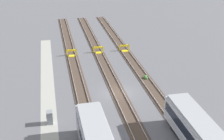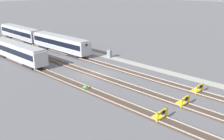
{
  "view_description": "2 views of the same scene",
  "coord_description": "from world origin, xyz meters",
  "px_view_note": "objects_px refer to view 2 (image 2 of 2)",
  "views": [
    {
      "loc": [
        38.5,
        -8.93,
        20.64
      ],
      "look_at": [
        -4.24,
        0.0,
        1.8
      ],
      "focal_mm": 50.0,
      "sensor_mm": 36.0,
      "label": 1
    },
    {
      "loc": [
        -31.82,
        28.43,
        14.91
      ],
      "look_at": [
        -4.24,
        0.0,
        1.8
      ],
      "focal_mm": 42.0,
      "sensor_mm": 36.0,
      "label": 2
    }
  ],
  "objects_px": {
    "subway_car_front_row_centre": "(20,33)",
    "bumper_stop_near_inner_track": "(183,101)",
    "bumper_stop_nearest_track": "(198,89)",
    "electrical_cabinet": "(109,54)",
    "subway_car_front_row_left_inner": "(17,51)",
    "bumper_stop_middle_track": "(160,115)",
    "weed_clump": "(86,87)",
    "subway_car_front_row_leftmost": "(60,43)"
  },
  "relations": [
    {
      "from": "subway_car_front_row_leftmost",
      "to": "subway_car_front_row_left_inner",
      "type": "bearing_deg",
      "value": 90.0
    },
    {
      "from": "bumper_stop_nearest_track",
      "to": "electrical_cabinet",
      "type": "height_order",
      "value": "electrical_cabinet"
    },
    {
      "from": "subway_car_front_row_leftmost",
      "to": "weed_clump",
      "type": "relative_size",
      "value": 19.61
    },
    {
      "from": "subway_car_front_row_centre",
      "to": "weed_clump",
      "type": "bearing_deg",
      "value": 165.26
    },
    {
      "from": "bumper_stop_middle_track",
      "to": "electrical_cabinet",
      "type": "bearing_deg",
      "value": -32.97
    },
    {
      "from": "subway_car_front_row_left_inner",
      "to": "electrical_cabinet",
      "type": "relative_size",
      "value": 11.25
    },
    {
      "from": "subway_car_front_row_centre",
      "to": "bumper_stop_near_inner_track",
      "type": "xyz_separation_m",
      "value": [
        -53.0,
        5.21,
        -1.53
      ]
    },
    {
      "from": "bumper_stop_near_inner_track",
      "to": "electrical_cabinet",
      "type": "relative_size",
      "value": 1.25
    },
    {
      "from": "weed_clump",
      "to": "subway_car_front_row_centre",
      "type": "bearing_deg",
      "value": -14.74
    },
    {
      "from": "subway_car_front_row_left_inner",
      "to": "electrical_cabinet",
      "type": "distance_m",
      "value": 18.7
    },
    {
      "from": "subway_car_front_row_leftmost",
      "to": "subway_car_front_row_left_inner",
      "type": "distance_m",
      "value": 10.39
    },
    {
      "from": "bumper_stop_near_inner_track",
      "to": "electrical_cabinet",
      "type": "distance_m",
      "value": 24.91
    },
    {
      "from": "bumper_stop_nearest_track",
      "to": "weed_clump",
      "type": "relative_size",
      "value": 2.18
    },
    {
      "from": "bumper_stop_near_inner_track",
      "to": "weed_clump",
      "type": "bearing_deg",
      "value": 21.84
    },
    {
      "from": "weed_clump",
      "to": "subway_car_front_row_leftmost",
      "type": "bearing_deg",
      "value": -26.46
    },
    {
      "from": "bumper_stop_nearest_track",
      "to": "bumper_stop_middle_track",
      "type": "bearing_deg",
      "value": 93.29
    },
    {
      "from": "subway_car_front_row_centre",
      "to": "weed_clump",
      "type": "xyz_separation_m",
      "value": [
        -39.84,
        10.48,
        -1.8
      ]
    },
    {
      "from": "subway_car_front_row_left_inner",
      "to": "subway_car_front_row_centre",
      "type": "height_order",
      "value": "same"
    },
    {
      "from": "bumper_stop_near_inner_track",
      "to": "bumper_stop_nearest_track",
      "type": "bearing_deg",
      "value": -82.91
    },
    {
      "from": "subway_car_front_row_centre",
      "to": "electrical_cabinet",
      "type": "bearing_deg",
      "value": -171.52
    },
    {
      "from": "bumper_stop_nearest_track",
      "to": "electrical_cabinet",
      "type": "bearing_deg",
      "value": -11.43
    },
    {
      "from": "bumper_stop_near_inner_track",
      "to": "subway_car_front_row_centre",
      "type": "bearing_deg",
      "value": -5.61
    },
    {
      "from": "weed_clump",
      "to": "subway_car_front_row_left_inner",
      "type": "bearing_deg",
      "value": -0.29
    },
    {
      "from": "electrical_cabinet",
      "to": "weed_clump",
      "type": "xyz_separation_m",
      "value": [
        -9.79,
        14.96,
        -0.56
      ]
    },
    {
      "from": "subway_car_front_row_left_inner",
      "to": "bumper_stop_near_inner_track",
      "type": "distance_m",
      "value": 34.67
    },
    {
      "from": "bumper_stop_near_inner_track",
      "to": "subway_car_front_row_left_inner",
      "type": "bearing_deg",
      "value": 8.58
    },
    {
      "from": "bumper_stop_nearest_track",
      "to": "electrical_cabinet",
      "type": "distance_m",
      "value": 22.76
    },
    {
      "from": "subway_car_front_row_left_inner",
      "to": "subway_car_front_row_centre",
      "type": "distance_m",
      "value": 21.43
    },
    {
      "from": "subway_car_front_row_centre",
      "to": "bumper_stop_near_inner_track",
      "type": "distance_m",
      "value": 53.28
    },
    {
      "from": "subway_car_front_row_centre",
      "to": "electrical_cabinet",
      "type": "height_order",
      "value": "subway_car_front_row_centre"
    },
    {
      "from": "subway_car_front_row_left_inner",
      "to": "subway_car_front_row_centre",
      "type": "relative_size",
      "value": 1.0
    },
    {
      "from": "subway_car_front_row_left_inner",
      "to": "subway_car_front_row_leftmost",
      "type": "bearing_deg",
      "value": -90.0
    },
    {
      "from": "bumper_stop_middle_track",
      "to": "electrical_cabinet",
      "type": "distance_m",
      "value": 27.3
    },
    {
      "from": "subway_car_front_row_centre",
      "to": "bumper_stop_near_inner_track",
      "type": "bearing_deg",
      "value": 174.39
    },
    {
      "from": "electrical_cabinet",
      "to": "bumper_stop_near_inner_track",
      "type": "bearing_deg",
      "value": 157.12
    },
    {
      "from": "subway_car_front_row_leftmost",
      "to": "bumper_stop_near_inner_track",
      "type": "relative_size",
      "value": 9.0
    },
    {
      "from": "electrical_cabinet",
      "to": "weed_clump",
      "type": "distance_m",
      "value": 17.89
    },
    {
      "from": "subway_car_front_row_left_inner",
      "to": "bumper_stop_middle_track",
      "type": "bearing_deg",
      "value": 180.0
    },
    {
      "from": "subway_car_front_row_leftmost",
      "to": "bumper_stop_nearest_track",
      "type": "xyz_separation_m",
      "value": [
        -33.61,
        0.05,
        -1.53
      ]
    },
    {
      "from": "subway_car_front_row_centre",
      "to": "bumper_stop_middle_track",
      "type": "bearing_deg",
      "value": 168.91
    },
    {
      "from": "subway_car_front_row_centre",
      "to": "subway_car_front_row_left_inner",
      "type": "bearing_deg",
      "value": 151.05
    },
    {
      "from": "bumper_stop_nearest_track",
      "to": "subway_car_front_row_left_inner",
      "type": "bearing_deg",
      "value": 17.11
    }
  ]
}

